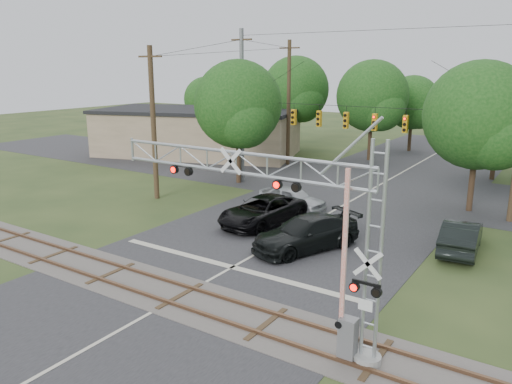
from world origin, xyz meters
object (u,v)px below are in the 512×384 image
Objects in this scene: traffic_signal_span at (373,116)px; commercial_building at (198,132)px; crossing_gantry at (283,215)px; pickup_black at (263,211)px; car_dark at (306,233)px; sedan_silver at (292,199)px.

commercial_building is (-21.30, 7.87, -3.33)m from traffic_signal_span.
crossing_gantry is 12.71m from pickup_black.
traffic_signal_span is at bearing -37.98° from commercial_building.
pickup_black is at bearing 174.93° from car_dark.
car_dark reaches higher than sedan_silver.
sedan_silver is at bearing 117.91° from crossing_gantry.
crossing_gantry reaches higher than car_dark.
car_dark is at bearing -85.67° from traffic_signal_span.
pickup_black is 24.43m from commercial_building.
car_dark is at bearing 112.19° from crossing_gantry.
traffic_signal_span is 3.38× the size of car_dark.
pickup_black is 1.01× the size of car_dark.
pickup_black is 4.51m from car_dark.
sedan_silver is (-3.14, -4.94, -4.88)m from traffic_signal_span.
car_dark is (3.94, -2.20, 0.03)m from pickup_black.
commercial_building reaches higher than sedan_silver.
crossing_gantry is 1.76× the size of pickup_black.
crossing_gantry is at bearing -47.09° from pickup_black.
crossing_gantry is 0.53× the size of traffic_signal_span.
commercial_building is at bearing 159.73° from traffic_signal_span.
car_dark is (-3.17, 7.76, -3.42)m from crossing_gantry.
commercial_building is at bearing 133.94° from crossing_gantry.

